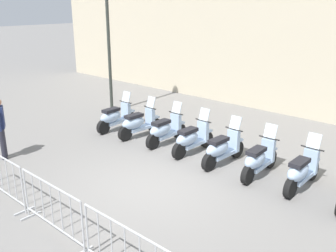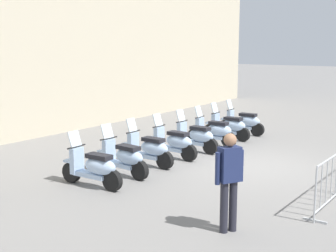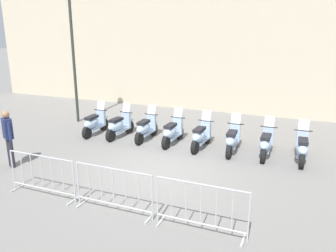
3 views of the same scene
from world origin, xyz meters
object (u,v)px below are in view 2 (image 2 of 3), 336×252
at_px(motorcycle_3, 173,143).
at_px(barrier_segment_0, 331,183).
at_px(motorcycle_2, 148,149).
at_px(motorcycle_1, 123,158).
at_px(motorcycle_5, 214,131).
at_px(motorcycle_4, 196,137).
at_px(motorcycle_7, 243,122).
at_px(motorcycle_6, 229,127).
at_px(motorcycle_0, 94,168).
at_px(officer_near_row_end, 229,177).

relative_size(motorcycle_3, barrier_segment_0, 0.88).
bearing_deg(motorcycle_2, motorcycle_1, -174.63).
height_order(motorcycle_1, motorcycle_5, same).
bearing_deg(motorcycle_3, barrier_segment_0, -106.04).
relative_size(motorcycle_1, motorcycle_5, 1.00).
xyz_separation_m(motorcycle_4, motorcycle_7, (3.25, 0.10, 0.00)).
relative_size(motorcycle_2, motorcycle_6, 1.00).
bearing_deg(motorcycle_4, motorcycle_0, -178.57).
xyz_separation_m(motorcycle_1, motorcycle_4, (3.25, 0.03, 0.00)).
relative_size(motorcycle_6, officer_near_row_end, 1.00).
height_order(motorcycle_5, motorcycle_7, same).
bearing_deg(motorcycle_2, motorcycle_6, 0.29).
height_order(motorcycle_3, motorcycle_6, same).
distance_m(motorcycle_2, motorcycle_5, 3.25).
bearing_deg(motorcycle_4, motorcycle_7, 1.74).
bearing_deg(barrier_segment_0, motorcycle_1, 99.09).
height_order(motorcycle_3, barrier_segment_0, motorcycle_3).
distance_m(motorcycle_1, motorcycle_6, 5.42).
bearing_deg(motorcycle_4, motorcycle_5, 1.32).
relative_size(motorcycle_1, motorcycle_4, 1.00).
xyz_separation_m(motorcycle_3, barrier_segment_0, (-1.40, -4.87, 0.07)).
distance_m(motorcycle_4, motorcycle_6, 2.17).
bearing_deg(motorcycle_7, barrier_segment_0, -139.31).
xyz_separation_m(motorcycle_0, motorcycle_4, (4.32, 0.11, 0.00)).
relative_size(motorcycle_2, officer_near_row_end, 1.00).
relative_size(motorcycle_0, motorcycle_4, 1.00).
xyz_separation_m(motorcycle_1, motorcycle_6, (5.42, 0.12, 0.00)).
distance_m(motorcycle_5, motorcycle_6, 1.08).
relative_size(motorcycle_2, motorcycle_7, 1.00).
height_order(motorcycle_0, motorcycle_1, same).
distance_m(motorcycle_1, officer_near_row_end, 4.06).
distance_m(motorcycle_4, officer_near_row_end, 6.06).
relative_size(motorcycle_0, motorcycle_2, 1.00).
bearing_deg(motorcycle_0, motorcycle_1, 3.90).
bearing_deg(motorcycle_7, motorcycle_1, -178.83).
bearing_deg(motorcycle_3, motorcycle_5, -0.34).
relative_size(motorcycle_5, motorcycle_7, 1.00).
bearing_deg(motorcycle_1, officer_near_row_end, -111.10).
distance_m(motorcycle_6, barrier_segment_0, 6.77).
bearing_deg(motorcycle_5, motorcycle_3, 179.66).
distance_m(motorcycle_3, officer_near_row_end, 5.29).
height_order(motorcycle_7, barrier_segment_0, motorcycle_7).
relative_size(motorcycle_0, motorcycle_1, 1.00).
distance_m(motorcycle_1, barrier_segment_0, 4.86).
xyz_separation_m(motorcycle_3, officer_near_row_end, (-3.62, -3.83, 0.53)).
bearing_deg(motorcycle_7, motorcycle_5, -178.06).
bearing_deg(motorcycle_7, motorcycle_6, -179.51).
relative_size(motorcycle_1, barrier_segment_0, 0.89).
bearing_deg(motorcycle_7, motorcycle_3, -179.20).
bearing_deg(motorcycle_4, motorcycle_6, 2.36).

